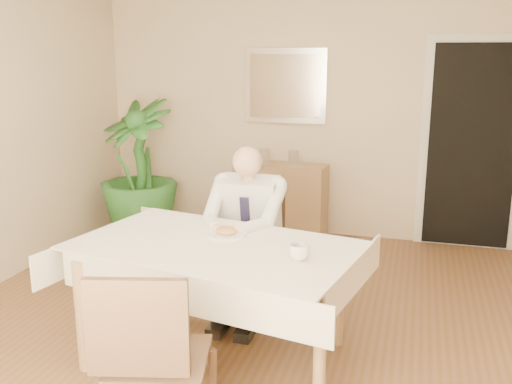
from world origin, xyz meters
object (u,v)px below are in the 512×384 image
(dining_table, at_px, (215,257))
(sideboard, at_px, (280,199))
(coffee_mug, at_px, (299,252))
(potted_palm, at_px, (138,170))
(seated_man, at_px, (244,226))
(chair_near, at_px, (151,354))
(chair_far, at_px, (255,240))

(dining_table, relative_size, sideboard, 1.99)
(coffee_mug, relative_size, potted_palm, 0.08)
(seated_man, relative_size, sideboard, 1.30)
(dining_table, relative_size, potted_palm, 1.33)
(chair_near, xyz_separation_m, coffee_mug, (0.51, 0.83, 0.26))
(chair_near, bearing_deg, sideboard, 79.83)
(chair_far, height_order, chair_near, chair_near)
(chair_far, height_order, coffee_mug, chair_far)
(dining_table, xyz_separation_m, seated_man, (0.00, 0.59, 0.02))
(dining_table, height_order, coffee_mug, coffee_mug)
(coffee_mug, bearing_deg, dining_table, 167.66)
(coffee_mug, relative_size, sideboard, 0.12)
(seated_man, height_order, coffee_mug, seated_man)
(chair_far, relative_size, sideboard, 0.92)
(chair_near, distance_m, seated_man, 1.56)
(chair_far, distance_m, potted_palm, 2.02)
(chair_near, relative_size, coffee_mug, 8.33)
(seated_man, xyz_separation_m, sideboard, (-0.21, 1.96, -0.31))
(chair_far, distance_m, seated_man, 0.35)
(coffee_mug, xyz_separation_m, sideboard, (-0.75, 2.67, -0.42))
(seated_man, xyz_separation_m, potted_palm, (-1.60, 1.50, 0.02))
(chair_near, distance_m, coffee_mug, 1.01)
(chair_near, height_order, seated_man, seated_man)
(dining_table, distance_m, chair_far, 0.90)
(potted_palm, bearing_deg, coffee_mug, -45.82)
(chair_far, distance_m, chair_near, 1.83)
(coffee_mug, bearing_deg, seated_man, 127.53)
(seated_man, bearing_deg, coffee_mug, -52.47)
(dining_table, bearing_deg, coffee_mug, -0.97)
(dining_table, xyz_separation_m, potted_palm, (-1.60, 2.09, 0.05))
(sideboard, height_order, potted_palm, potted_palm)
(potted_palm, bearing_deg, chair_near, -61.78)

